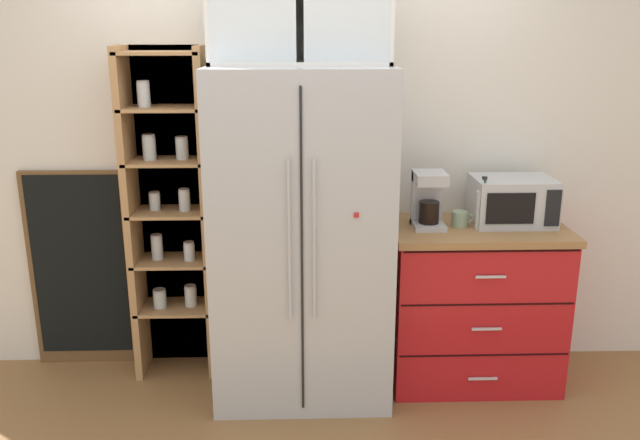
# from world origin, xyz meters

# --- Properties ---
(ground_plane) EXTENTS (10.75, 10.75, 0.00)m
(ground_plane) POSITION_xyz_m (0.00, 0.00, 0.00)
(ground_plane) COLOR olive
(wall_back_cream) EXTENTS (5.05, 0.10, 2.55)m
(wall_back_cream) POSITION_xyz_m (0.00, 0.40, 1.27)
(wall_back_cream) COLOR silver
(wall_back_cream) RESTS_ON ground
(refrigerator) EXTENTS (0.94, 0.73, 1.81)m
(refrigerator) POSITION_xyz_m (0.00, -0.00, 0.90)
(refrigerator) COLOR #B7BABF
(refrigerator) RESTS_ON ground
(pantry_shelf_column) EXTENTS (0.51, 0.31, 1.90)m
(pantry_shelf_column) POSITION_xyz_m (-0.75, 0.27, 0.98)
(pantry_shelf_column) COLOR brown
(pantry_shelf_column) RESTS_ON ground
(counter_cabinet) EXTENTS (0.97, 0.60, 0.93)m
(counter_cabinet) POSITION_xyz_m (0.98, 0.07, 0.47)
(counter_cabinet) COLOR red
(counter_cabinet) RESTS_ON ground
(microwave) EXTENTS (0.44, 0.33, 0.26)m
(microwave) POSITION_xyz_m (1.18, 0.12, 1.06)
(microwave) COLOR #B7BABF
(microwave) RESTS_ON counter_cabinet
(coffee_maker) EXTENTS (0.17, 0.20, 0.31)m
(coffee_maker) POSITION_xyz_m (0.70, 0.07, 1.09)
(coffee_maker) COLOR #B7B7BC
(coffee_maker) RESTS_ON counter_cabinet
(mug_sage) EXTENTS (0.12, 0.09, 0.09)m
(mug_sage) POSITION_xyz_m (0.88, 0.06, 0.97)
(mug_sage) COLOR #8CA37F
(mug_sage) RESTS_ON counter_cabinet
(bottle_green) EXTENTS (0.06, 0.06, 0.29)m
(bottle_green) POSITION_xyz_m (0.98, 0.01, 1.06)
(bottle_green) COLOR #285B33
(bottle_green) RESTS_ON counter_cabinet
(bottle_clear) EXTENTS (0.07, 0.07, 0.29)m
(bottle_clear) POSITION_xyz_m (0.98, 0.01, 1.06)
(bottle_clear) COLOR silver
(bottle_clear) RESTS_ON counter_cabinet
(chalkboard_menu) EXTENTS (0.60, 0.04, 1.20)m
(chalkboard_menu) POSITION_xyz_m (-1.32, 0.33, 0.61)
(chalkboard_menu) COLOR brown
(chalkboard_menu) RESTS_ON ground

